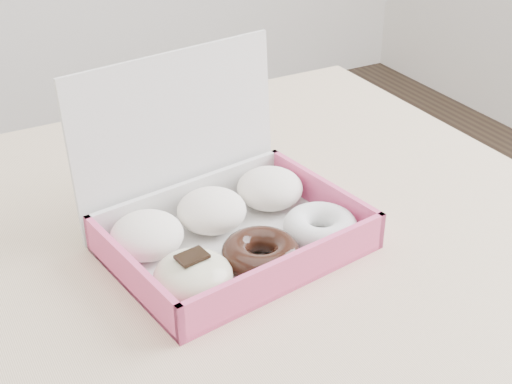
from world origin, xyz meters
TOP-DOWN VIEW (x-y plane):
  - table at (0.00, 0.00)m, footprint 1.20×0.80m
  - donut_box at (0.16, -0.02)m, footprint 0.30×0.26m

SIDE VIEW (x-z plane):
  - table at x=0.00m, z-range 0.30..1.05m
  - donut_box at x=0.16m, z-range 0.68..0.88m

